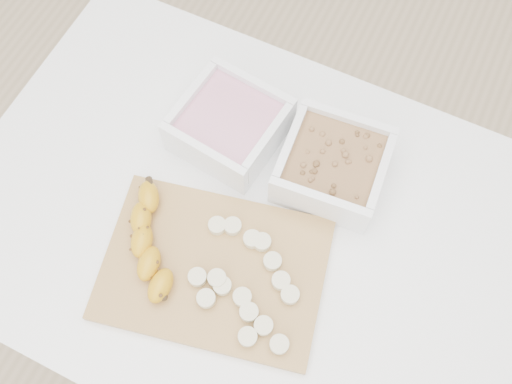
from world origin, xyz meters
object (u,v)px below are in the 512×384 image
at_px(cutting_board, 214,269).
at_px(banana, 151,243).
at_px(table, 249,239).
at_px(bowl_yogurt, 229,124).
at_px(bowl_granola, 333,165).

height_order(cutting_board, banana, banana).
xyz_separation_m(table, bowl_yogurt, (-0.10, 0.13, 0.14)).
bearing_deg(cutting_board, bowl_yogurt, 110.71).
height_order(bowl_yogurt, bowl_granola, same).
bearing_deg(cutting_board, bowl_granola, 66.40).
bearing_deg(bowl_granola, banana, -129.92).
relative_size(table, bowl_granola, 5.39).
bearing_deg(banana, bowl_granola, 24.67).
distance_m(table, bowl_granola, 0.22).
bearing_deg(bowl_granola, bowl_yogurt, -178.59).
relative_size(table, banana, 4.96).
xyz_separation_m(table, bowl_granola, (0.09, 0.14, 0.14)).
relative_size(bowl_yogurt, cutting_board, 0.53).
relative_size(table, cutting_board, 2.81).
height_order(table, bowl_yogurt, bowl_yogurt).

